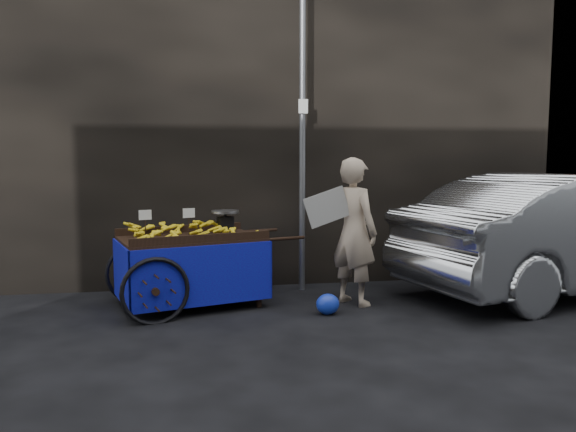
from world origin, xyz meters
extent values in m
plane|color=black|center=(0.00, 0.00, 0.00)|extent=(80.00, 80.00, 0.00)
cube|color=black|center=(-1.00, 2.60, 2.50)|extent=(11.00, 2.00, 5.00)
cylinder|color=slate|center=(0.30, 1.30, 2.00)|extent=(0.08, 0.08, 4.00)
cube|color=white|center=(0.30, 1.25, 2.40)|extent=(0.12, 0.02, 0.18)
cube|color=black|center=(-1.14, 0.69, 0.79)|extent=(1.79, 1.39, 0.06)
cube|color=black|center=(-1.27, 1.14, 0.86)|extent=(1.53, 0.48, 0.10)
cube|color=black|center=(-1.01, 0.25, 0.86)|extent=(1.53, 0.48, 0.10)
cube|color=black|center=(-0.37, 0.51, 0.40)|extent=(0.06, 0.06, 0.79)
cube|color=black|center=(-0.59, 1.27, 0.40)|extent=(0.06, 0.06, 0.79)
cylinder|color=black|center=(-0.04, 0.60, 0.79)|extent=(0.49, 0.18, 0.04)
cylinder|color=black|center=(-0.26, 1.36, 0.79)|extent=(0.49, 0.18, 0.04)
torus|color=black|center=(-1.52, 0.03, 0.35)|extent=(0.73, 0.25, 0.74)
torus|color=black|center=(-1.81, 1.06, 0.35)|extent=(0.73, 0.25, 0.74)
cylinder|color=black|center=(-1.67, 0.54, 0.35)|extent=(0.35, 1.08, 0.05)
cube|color=#120893|center=(-1.00, 0.21, 0.45)|extent=(1.56, 0.47, 0.67)
cube|color=#120893|center=(-1.28, 1.18, 0.45)|extent=(1.56, 0.47, 0.67)
cube|color=#120893|center=(-1.91, 0.47, 0.45)|extent=(0.30, 0.99, 0.67)
cube|color=#120893|center=(-0.37, 0.92, 0.45)|extent=(0.30, 0.99, 0.67)
cube|color=black|center=(-0.73, 0.87, 0.96)|extent=(0.21, 0.18, 0.16)
cylinder|color=silver|center=(-0.73, 0.87, 1.10)|extent=(0.42, 0.42, 0.03)
cube|color=white|center=(-1.63, 0.44, 1.12)|extent=(0.14, 0.05, 0.11)
cube|color=white|center=(-1.16, 0.58, 1.12)|extent=(0.14, 0.05, 0.11)
imported|color=tan|center=(0.76, 0.47, 0.87)|extent=(0.71, 0.76, 1.75)
cube|color=#B8B7B1|center=(0.42, 0.39, 1.18)|extent=(0.59, 0.07, 0.50)
ellipsoid|color=#1932BC|center=(0.35, 0.06, 0.12)|extent=(0.26, 0.21, 0.24)
imported|color=#B3B6BB|center=(3.70, 0.60, 0.77)|extent=(4.93, 2.74, 1.54)
camera|label=1|loc=(-1.10, -5.90, 1.75)|focal=35.00mm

